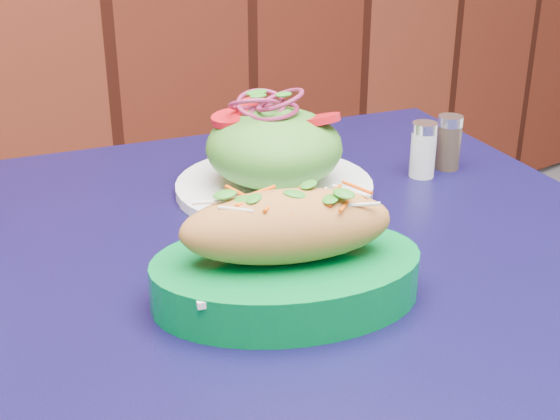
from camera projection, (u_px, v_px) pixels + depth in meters
cafe_table at (272, 343)px, 0.78m from camera, size 0.98×0.98×0.75m
banh_mi_basket at (287, 257)px, 0.67m from camera, size 0.28×0.24×0.11m
salad_plate at (274, 154)px, 0.89m from camera, size 0.23×0.23×0.12m
salt_shaker at (423, 150)px, 0.94m from camera, size 0.03×0.03×0.07m
pepper_shaker at (449, 142)px, 0.97m from camera, size 0.03×0.03×0.07m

